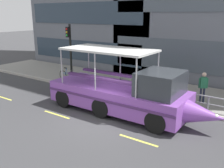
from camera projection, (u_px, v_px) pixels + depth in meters
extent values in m
plane|color=#3D3D3F|center=(106.00, 119.00, 12.38)|extent=(120.00, 120.00, 0.00)
cube|color=gray|center=(154.00, 90.00, 16.79)|extent=(32.00, 4.80, 0.18)
cube|color=#B2ADA3|center=(136.00, 100.00, 14.82)|extent=(32.00, 0.18, 0.18)
cube|color=#DBD64C|center=(3.00, 98.00, 15.49)|extent=(1.80, 0.12, 0.01)
cube|color=#DBD64C|center=(57.00, 115.00, 12.87)|extent=(1.80, 0.12, 0.01)
cube|color=#DBD64C|center=(138.00, 140.00, 10.25)|extent=(1.80, 0.12, 0.01)
cube|color=#2D3D4C|center=(82.00, 51.00, 23.37)|extent=(12.68, 0.06, 1.87)
cube|color=#2D3D4C|center=(81.00, 13.00, 22.44)|extent=(12.68, 0.06, 1.87)
cube|color=#4C5660|center=(182.00, 56.00, 18.03)|extent=(11.10, 0.06, 2.32)
cylinder|color=gray|center=(137.00, 84.00, 14.95)|extent=(11.71, 0.07, 0.07)
cylinder|color=gray|center=(137.00, 90.00, 15.05)|extent=(11.71, 0.06, 0.06)
cylinder|color=gray|center=(67.00, 77.00, 18.25)|extent=(0.09, 0.09, 0.79)
cylinder|color=gray|center=(84.00, 80.00, 17.34)|extent=(0.09, 0.09, 0.79)
cylinder|color=gray|center=(104.00, 84.00, 16.43)|extent=(0.09, 0.09, 0.79)
cylinder|color=gray|center=(125.00, 88.00, 15.51)|extent=(0.09, 0.09, 0.79)
cylinder|color=gray|center=(149.00, 93.00, 14.60)|extent=(0.09, 0.09, 0.79)
cylinder|color=gray|center=(177.00, 98.00, 13.68)|extent=(0.09, 0.09, 0.79)
cylinder|color=gray|center=(208.00, 104.00, 12.77)|extent=(0.09, 0.09, 0.79)
cylinder|color=black|center=(71.00, 53.00, 18.03)|extent=(0.16, 0.16, 4.17)
cube|color=black|center=(68.00, 32.00, 17.45)|extent=(0.24, 0.20, 0.72)
sphere|color=red|center=(66.00, 29.00, 17.30)|extent=(0.14, 0.14, 0.14)
sphere|color=gold|center=(67.00, 32.00, 17.36)|extent=(0.14, 0.14, 0.14)
sphere|color=green|center=(67.00, 35.00, 17.42)|extent=(0.14, 0.14, 0.14)
torus|color=black|center=(73.00, 77.00, 18.45)|extent=(0.70, 0.04, 0.70)
torus|color=black|center=(63.00, 75.00, 19.02)|extent=(0.70, 0.04, 0.70)
cylinder|color=#1E66B2|center=(68.00, 74.00, 18.69)|extent=(0.95, 0.04, 0.04)
cylinder|color=#1E66B2|center=(66.00, 72.00, 18.75)|extent=(0.19, 0.04, 0.51)
cube|color=black|center=(65.00, 68.00, 18.69)|extent=(0.20, 0.08, 0.06)
cylinder|color=#A5A5AA|center=(72.00, 70.00, 18.33)|extent=(0.03, 0.46, 0.03)
cube|color=purple|center=(117.00, 96.00, 13.16)|extent=(7.45, 2.59, 1.12)
cone|color=purple|center=(206.00, 115.00, 10.66)|extent=(1.68, 1.06, 1.06)
cylinder|color=purple|center=(66.00, 85.00, 15.19)|extent=(0.37, 1.06, 1.06)
cube|color=#4D2A62|center=(102.00, 101.00, 12.07)|extent=(7.45, 0.04, 0.12)
sphere|color=white|center=(216.00, 116.00, 10.42)|extent=(0.22, 0.22, 0.22)
cube|color=#33383D|center=(161.00, 83.00, 11.53)|extent=(1.86, 2.18, 1.09)
cube|color=silver|center=(108.00, 50.00, 12.80)|extent=(4.84, 2.39, 0.10)
cylinder|color=#B2B2B7|center=(158.00, 69.00, 12.71)|extent=(0.07, 0.07, 1.81)
cylinder|color=#B2B2B7|center=(136.00, 78.00, 10.90)|extent=(0.07, 0.07, 1.81)
cylinder|color=#B2B2B7|center=(120.00, 64.00, 13.97)|extent=(0.07, 0.07, 1.81)
cylinder|color=#B2B2B7|center=(95.00, 72.00, 12.16)|extent=(0.07, 0.07, 1.81)
cylinder|color=#B2B2B7|center=(89.00, 60.00, 15.22)|extent=(0.07, 0.07, 1.81)
cylinder|color=#B2B2B7|center=(62.00, 66.00, 13.41)|extent=(0.07, 0.07, 1.81)
cube|color=#4D2A62|center=(115.00, 74.00, 13.68)|extent=(4.45, 0.28, 0.12)
cube|color=#4D2A62|center=(102.00, 79.00, 12.69)|extent=(4.45, 0.28, 0.12)
cylinder|color=black|center=(176.00, 106.00, 12.67)|extent=(1.00, 0.28, 1.00)
cylinder|color=black|center=(156.00, 122.00, 10.77)|extent=(1.00, 0.28, 1.00)
cylinder|color=black|center=(126.00, 96.00, 14.29)|extent=(1.00, 0.28, 1.00)
cylinder|color=black|center=(101.00, 108.00, 12.40)|extent=(1.00, 0.28, 1.00)
cylinder|color=black|center=(91.00, 88.00, 15.72)|extent=(1.00, 0.28, 1.00)
cylinder|color=black|center=(64.00, 98.00, 13.83)|extent=(1.00, 0.28, 1.00)
cylinder|color=#1E2338|center=(200.00, 95.00, 13.97)|extent=(0.11, 0.11, 0.88)
cylinder|color=#1E2338|center=(204.00, 95.00, 13.96)|extent=(0.11, 0.11, 0.88)
cube|color=#236B47|center=(203.00, 83.00, 13.76)|extent=(0.38, 0.32, 0.62)
cylinder|color=#236B47|center=(199.00, 83.00, 13.79)|extent=(0.08, 0.08, 0.56)
cylinder|color=#236B47|center=(207.00, 83.00, 13.75)|extent=(0.08, 0.08, 0.56)
sphere|color=beige|center=(204.00, 75.00, 13.64)|extent=(0.24, 0.24, 0.24)
cylinder|color=#1E2338|center=(151.00, 86.00, 15.82)|extent=(0.11, 0.11, 0.86)
cylinder|color=#1E2338|center=(153.00, 87.00, 15.69)|extent=(0.11, 0.11, 0.86)
cube|color=maroon|center=(152.00, 75.00, 15.56)|extent=(0.37, 0.28, 0.61)
cylinder|color=maroon|center=(150.00, 75.00, 15.73)|extent=(0.07, 0.07, 0.55)
cylinder|color=maroon|center=(155.00, 76.00, 15.40)|extent=(0.07, 0.07, 0.55)
sphere|color=tan|center=(153.00, 68.00, 15.44)|extent=(0.24, 0.24, 0.24)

